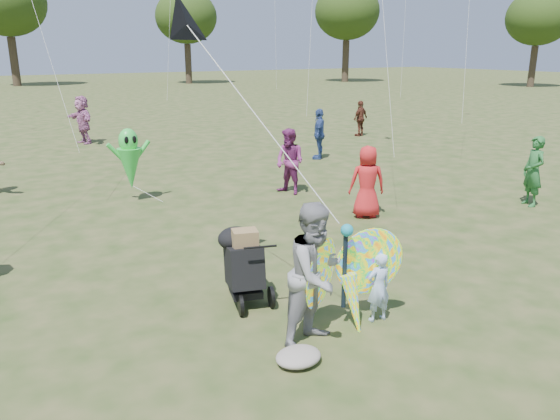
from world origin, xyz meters
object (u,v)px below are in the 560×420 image
object	(u,v)px
crowd_f	(533,171)
crowd_j	(83,120)
crowd_a	(367,182)
child_girl	(379,287)
jogging_stroller	(242,260)
crowd_c	(319,134)
crowd_e	(290,162)
butterfly_kite	(348,279)
adult_man	(316,274)
crowd_h	(360,118)
alien_kite	(130,161)

from	to	relation	value
crowd_f	crowd_j	xyz separation A→B (m)	(-6.85, 14.29, 0.10)
crowd_a	child_girl	bearing A→B (deg)	79.86
crowd_j	jogging_stroller	distance (m)	15.32
crowd_c	jogging_stroller	size ratio (longest dim) A/B	1.46
jogging_stroller	crowd_j	bearing A→B (deg)	103.11
crowd_e	butterfly_kite	bearing A→B (deg)	-43.25
adult_man	crowd_c	xyz separation A→B (m)	(6.80, 9.58, -0.07)
crowd_e	crowd_h	xyz separation A→B (m)	(7.54, 6.49, -0.08)
child_girl	crowd_j	bearing A→B (deg)	-83.31
crowd_j	jogging_stroller	size ratio (longest dim) A/B	1.61
crowd_a	alien_kite	distance (m)	5.47
jogging_stroller	alien_kite	xyz separation A→B (m)	(0.21, 6.05, 0.36)
child_girl	crowd_e	world-z (taller)	crowd_e
crowd_j	butterfly_kite	size ratio (longest dim) A/B	1.04
child_girl	crowd_h	xyz separation A→B (m)	(10.09, 12.72, 0.25)
crowd_j	jogging_stroller	bearing A→B (deg)	-17.19
crowd_a	crowd_e	distance (m)	2.54
crowd_c	crowd_h	bearing A→B (deg)	168.89
jogging_stroller	crowd_e	bearing A→B (deg)	68.76
adult_man	crowd_c	distance (m)	11.74
crowd_e	crowd_j	size ratio (longest dim) A/B	0.90
adult_man	alien_kite	size ratio (longest dim) A/B	1.02
crowd_f	crowd_h	size ratio (longest dim) A/B	1.10
crowd_f	crowd_j	distance (m)	15.85
crowd_e	crowd_f	size ratio (longest dim) A/B	1.01
crowd_a	jogging_stroller	size ratio (longest dim) A/B	1.38
adult_man	crowd_e	size ratio (longest dim) A/B	1.10
child_girl	crowd_e	xyz separation A→B (m)	(2.55, 6.23, 0.34)
crowd_j	jogging_stroller	world-z (taller)	crowd_j
crowd_a	crowd_j	bearing A→B (deg)	-49.01
crowd_h	jogging_stroller	distance (m)	15.97
crowd_h	crowd_j	xyz separation A→B (m)	(-10.22, 4.02, 0.18)
child_girl	crowd_c	xyz separation A→B (m)	(5.78, 9.56, 0.34)
crowd_j	butterfly_kite	world-z (taller)	crowd_j
child_girl	crowd_f	xyz separation A→B (m)	(6.72, 2.45, 0.33)
crowd_f	crowd_e	bearing A→B (deg)	-112.27
child_girl	crowd_c	world-z (taller)	crowd_c
crowd_a	crowd_c	xyz separation A→B (m)	(2.88, 5.85, 0.05)
crowd_a	crowd_h	world-z (taller)	crowd_a
butterfly_kite	jogging_stroller	bearing A→B (deg)	119.41
butterfly_kite	alien_kite	bearing A→B (deg)	94.41
crowd_h	crowd_j	world-z (taller)	crowd_j
crowd_a	alien_kite	xyz separation A→B (m)	(-3.94, 3.79, 0.20)
child_girl	butterfly_kite	size ratio (longest dim) A/B	0.55
adult_man	crowd_h	size ratio (longest dim) A/B	1.22
alien_kite	crowd_e	bearing A→B (deg)	-19.73
crowd_e	jogging_stroller	distance (m)	6.09
crowd_c	crowd_e	distance (m)	4.65
crowd_e	crowd_h	distance (m)	9.95
crowd_a	crowd_c	world-z (taller)	crowd_c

